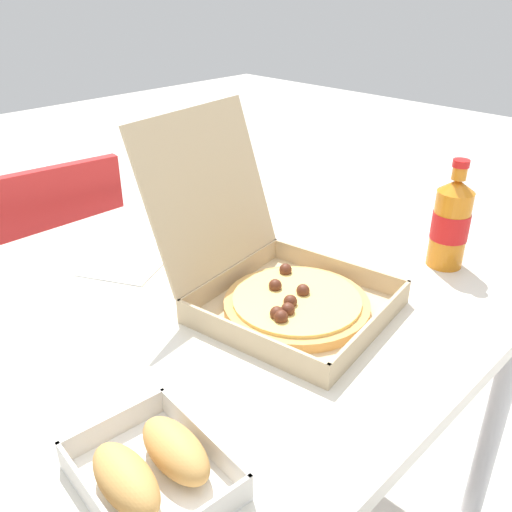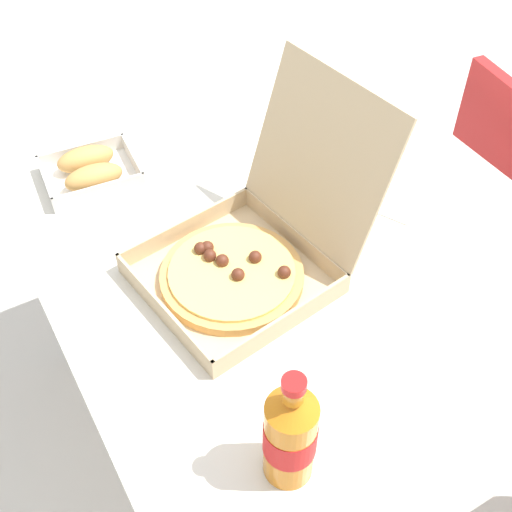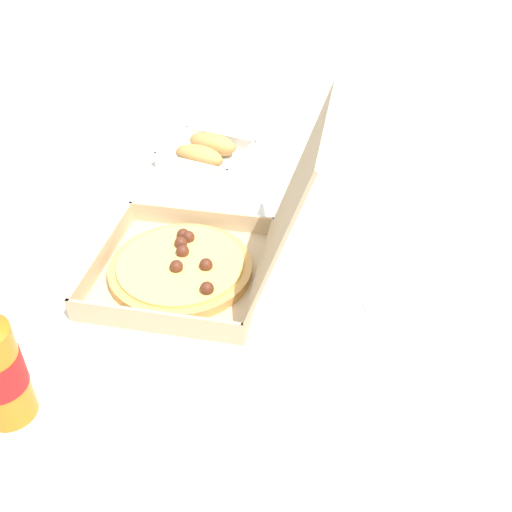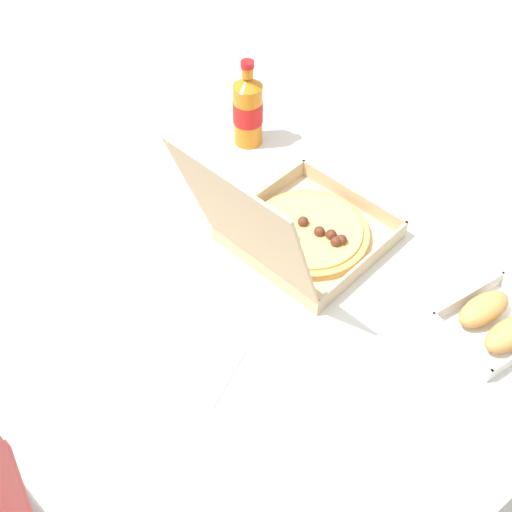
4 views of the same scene
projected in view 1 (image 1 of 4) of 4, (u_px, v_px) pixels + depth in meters
name	position (u px, v px, depth m)	size (l,w,h in m)	color
dining_table	(217.00, 322.00, 1.09)	(1.14, 0.96, 0.72)	silver
chair	(54.00, 273.00, 1.61)	(0.44, 0.44, 0.83)	red
pizza_box_open	(280.00, 284.00, 0.97)	(0.35, 0.43, 0.33)	tan
bread_side_box	(152.00, 467.00, 0.64)	(0.17, 0.20, 0.06)	white
cola_bottle	(451.00, 223.00, 1.09)	(0.07, 0.07, 0.22)	orange
paper_menu	(133.00, 257.00, 1.16)	(0.21, 0.15, 0.00)	white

